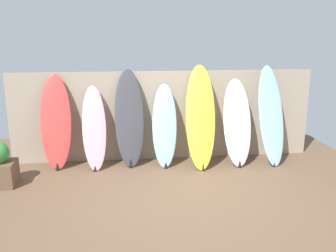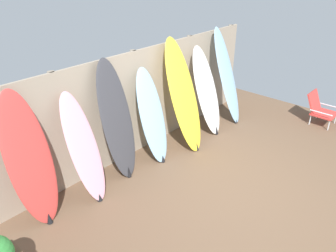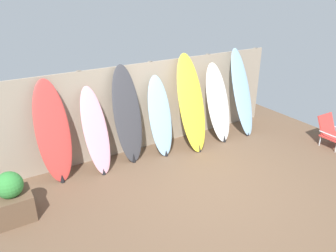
% 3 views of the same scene
% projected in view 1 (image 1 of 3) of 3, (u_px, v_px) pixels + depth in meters
% --- Properties ---
extents(ground, '(7.68, 7.68, 0.00)m').
position_uv_depth(ground, '(178.00, 199.00, 5.87)').
color(ground, brown).
extents(fence_back, '(6.08, 0.11, 1.80)m').
position_uv_depth(fence_back, '(164.00, 116.00, 7.58)').
color(fence_back, gray).
rests_on(fence_back, ground).
extents(surfboard_red_0, '(0.58, 0.48, 1.79)m').
position_uv_depth(surfboard_red_0, '(56.00, 123.00, 7.05)').
color(surfboard_red_0, '#D13D38').
rests_on(surfboard_red_0, ground).
extents(surfboard_pink_1, '(0.49, 0.59, 1.57)m').
position_uv_depth(surfboard_pink_1, '(94.00, 129.00, 7.07)').
color(surfboard_pink_1, pink).
rests_on(surfboard_pink_1, ground).
extents(surfboard_charcoal_2, '(0.58, 0.49, 1.87)m').
position_uv_depth(surfboard_charcoal_2, '(129.00, 119.00, 7.18)').
color(surfboard_charcoal_2, '#38383D').
rests_on(surfboard_charcoal_2, ground).
extents(surfboard_skyblue_3, '(0.51, 0.58, 1.58)m').
position_uv_depth(surfboard_skyblue_3, '(164.00, 126.00, 7.22)').
color(surfboard_skyblue_3, '#8CB7D6').
rests_on(surfboard_skyblue_3, ground).
extents(surfboard_yellow_4, '(0.63, 0.83, 1.94)m').
position_uv_depth(surfboard_yellow_4, '(201.00, 117.00, 7.16)').
color(surfboard_yellow_4, yellow).
rests_on(surfboard_yellow_4, ground).
extents(surfboard_white_5, '(0.56, 0.69, 1.67)m').
position_uv_depth(surfboard_white_5, '(237.00, 123.00, 7.31)').
color(surfboard_white_5, white).
rests_on(surfboard_white_5, ground).
extents(surfboard_skyblue_6, '(0.55, 0.75, 1.91)m').
position_uv_depth(surfboard_skyblue_6, '(271.00, 116.00, 7.34)').
color(surfboard_skyblue_6, '#8CB7D6').
rests_on(surfboard_skyblue_6, ground).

